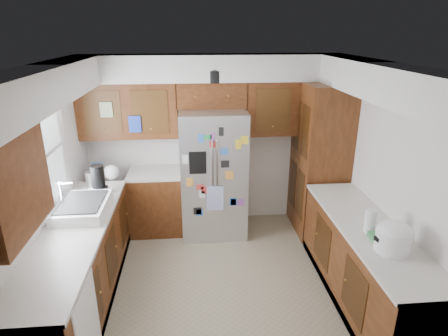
{
  "coord_description": "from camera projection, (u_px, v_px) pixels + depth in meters",
  "views": [
    {
      "loc": [
        -0.28,
        -3.7,
        2.81
      ],
      "look_at": [
        0.08,
        0.35,
        1.3
      ],
      "focal_mm": 30.0,
      "sensor_mm": 36.0,
      "label": 1
    }
  ],
  "objects": [
    {
      "name": "left_counter_run",
      "position": [
        100.0,
        254.0,
        4.22
      ],
      "size": [
        1.36,
        3.2,
        0.92
      ],
      "color": "#411F0C",
      "rests_on": "ground"
    },
    {
      "name": "floor",
      "position": [
        220.0,
        280.0,
        4.46
      ],
      "size": [
        3.6,
        3.6,
        0.0
      ],
      "primitive_type": "plane",
      "color": "gray",
      "rests_on": "ground"
    },
    {
      "name": "left_counter_clutter",
      "position": [
        102.0,
        176.0,
        4.76
      ],
      "size": [
        0.38,
        0.8,
        0.38
      ],
      "color": "black",
      "rests_on": "left_counter_run"
    },
    {
      "name": "bridge_cabinet",
      "position": [
        212.0,
        94.0,
        5.1
      ],
      "size": [
        0.96,
        0.34,
        0.35
      ],
      "primitive_type": "cube",
      "color": "#411F0C",
      "rests_on": "fridge"
    },
    {
      "name": "rice_cooker",
      "position": [
        394.0,
        236.0,
        3.35
      ],
      "size": [
        0.33,
        0.32,
        0.28
      ],
      "color": "white",
      "rests_on": "right_counter_run"
    },
    {
      "name": "fridge_top_items",
      "position": [
        198.0,
        72.0,
        4.93
      ],
      "size": [
        0.66,
        0.33,
        0.28
      ],
      "color": "#1B3CAB",
      "rests_on": "bridge_cabinet"
    },
    {
      "name": "paper_towel",
      "position": [
        370.0,
        221.0,
        3.67
      ],
      "size": [
        0.11,
        0.11,
        0.24
      ],
      "primitive_type": "cylinder",
      "color": "white",
      "rests_on": "right_counter_run"
    },
    {
      "name": "fridge",
      "position": [
        213.0,
        173.0,
        5.27
      ],
      "size": [
        0.9,
        0.79,
        1.8
      ],
      "color": "#AEAFB4",
      "rests_on": "ground"
    },
    {
      "name": "pantry",
      "position": [
        319.0,
        160.0,
        5.28
      ],
      "size": [
        0.6,
        0.9,
        2.15
      ],
      "primitive_type": "cube",
      "color": "#411F0C",
      "rests_on": "ground"
    },
    {
      "name": "sink_assembly",
      "position": [
        82.0,
        207.0,
        4.08
      ],
      "size": [
        0.52,
        0.7,
        0.37
      ],
      "color": "white",
      "rests_on": "left_counter_run"
    },
    {
      "name": "right_counter_run",
      "position": [
        363.0,
        268.0,
        3.99
      ],
      "size": [
        0.63,
        2.25,
        0.92
      ],
      "color": "#411F0C",
      "rests_on": "ground"
    },
    {
      "name": "room_shell",
      "position": [
        208.0,
        124.0,
        4.15
      ],
      "size": [
        3.64,
        3.24,
        2.52
      ],
      "color": "silver",
      "rests_on": "ground"
    }
  ]
}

